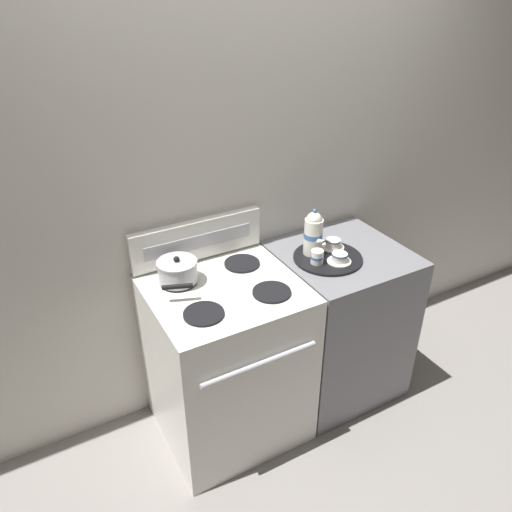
% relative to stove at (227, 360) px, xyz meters
% --- Properties ---
extents(ground_plane, '(6.00, 6.00, 0.00)m').
position_rel_stove_xyz_m(ground_plane, '(0.33, 0.00, -0.44)').
color(ground_plane, gray).
extents(wall_back, '(6.00, 0.05, 2.20)m').
position_rel_stove_xyz_m(wall_back, '(0.33, 0.35, 0.66)').
color(wall_back, beige).
rests_on(wall_back, ground).
extents(stove, '(0.70, 0.67, 0.89)m').
position_rel_stove_xyz_m(stove, '(0.00, 0.00, 0.00)').
color(stove, silver).
rests_on(stove, ground).
extents(control_panel, '(0.68, 0.05, 0.20)m').
position_rel_stove_xyz_m(control_panel, '(-0.00, 0.30, 0.55)').
color(control_panel, silver).
rests_on(control_panel, stove).
extents(side_counter, '(0.65, 0.64, 0.88)m').
position_rel_stove_xyz_m(side_counter, '(0.68, 0.00, -0.00)').
color(side_counter, slate).
rests_on(side_counter, ground).
extents(saucepan, '(0.22, 0.28, 0.13)m').
position_rel_stove_xyz_m(saucepan, '(-0.17, 0.14, 0.50)').
color(saucepan, '#B7B7BC').
rests_on(saucepan, stove).
extents(serving_tray, '(0.35, 0.35, 0.01)m').
position_rel_stove_xyz_m(serving_tray, '(0.57, -0.02, 0.45)').
color(serving_tray, black).
rests_on(serving_tray, side_counter).
extents(teapot, '(0.10, 0.15, 0.25)m').
position_rel_stove_xyz_m(teapot, '(0.52, 0.05, 0.57)').
color(teapot, white).
rests_on(teapot, serving_tray).
extents(teacup_left, '(0.12, 0.12, 0.05)m').
position_rel_stove_xyz_m(teacup_left, '(0.59, -0.09, 0.48)').
color(teacup_left, white).
rests_on(teacup_left, serving_tray).
extents(teacup_right, '(0.12, 0.12, 0.05)m').
position_rel_stove_xyz_m(teacup_right, '(0.65, 0.05, 0.48)').
color(teacup_right, white).
rests_on(teacup_right, serving_tray).
extents(creamer_jug, '(0.06, 0.06, 0.07)m').
position_rel_stove_xyz_m(creamer_jug, '(0.49, -0.04, 0.49)').
color(creamer_jug, white).
rests_on(creamer_jug, serving_tray).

